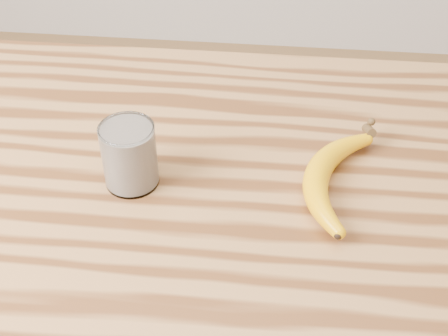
# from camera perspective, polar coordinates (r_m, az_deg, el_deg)

# --- Properties ---
(table) EXTENTS (1.20, 0.80, 0.90)m
(table) POSITION_cam_1_polar(r_m,az_deg,el_deg) (1.09, -1.17, -6.23)
(table) COLOR olive
(table) RESTS_ON ground
(smoothie_glass) EXTENTS (0.09, 0.09, 0.11)m
(smoothie_glass) POSITION_cam_1_polar(r_m,az_deg,el_deg) (0.97, -8.64, 1.15)
(smoothie_glass) COLOR white
(smoothie_glass) RESTS_ON table
(banana) EXTENTS (0.20, 0.36, 0.04)m
(banana) POSITION_cam_1_polar(r_m,az_deg,el_deg) (0.99, 8.49, -0.51)
(banana) COLOR #EBA405
(banana) RESTS_ON table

